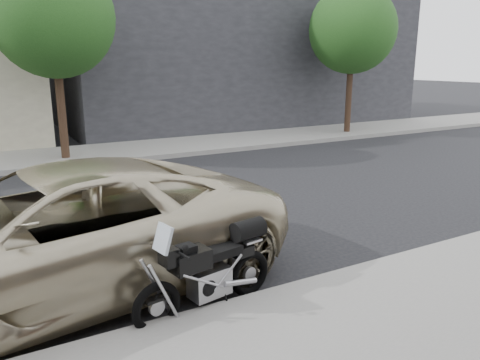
% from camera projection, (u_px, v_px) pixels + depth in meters
% --- Properties ---
extents(ground, '(120.00, 120.00, 0.00)m').
position_uv_depth(ground, '(214.00, 204.00, 9.90)').
color(ground, black).
rests_on(ground, ground).
extents(far_sidewalk, '(44.00, 3.00, 0.15)m').
position_uv_depth(far_sidewalk, '(127.00, 151.00, 15.38)').
color(far_sidewalk, gray).
rests_on(far_sidewalk, ground).
extents(far_building_dark, '(16.00, 11.00, 7.00)m').
position_uv_depth(far_building_dark, '(220.00, 50.00, 23.77)').
color(far_building_dark, '#28272C').
rests_on(far_building_dark, ground).
extents(street_tree_left, '(3.40, 3.40, 5.70)m').
position_uv_depth(street_tree_left, '(352.00, 30.00, 18.21)').
color(street_tree_left, '#39261A').
rests_on(street_tree_left, far_sidewalk).
extents(street_tree_mid, '(3.40, 3.40, 5.70)m').
position_uv_depth(street_tree_mid, '(53.00, 17.00, 13.02)').
color(street_tree_mid, '#39261A').
rests_on(street_tree_mid, far_sidewalk).
extents(motorcycle, '(1.94, 0.85, 1.24)m').
position_uv_depth(motorcycle, '(214.00, 267.00, 5.62)').
color(motorcycle, black).
rests_on(motorcycle, ground).
extents(minivan, '(6.31, 3.55, 1.66)m').
position_uv_depth(minivan, '(53.00, 235.00, 5.84)').
color(minivan, beige).
rests_on(minivan, ground).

